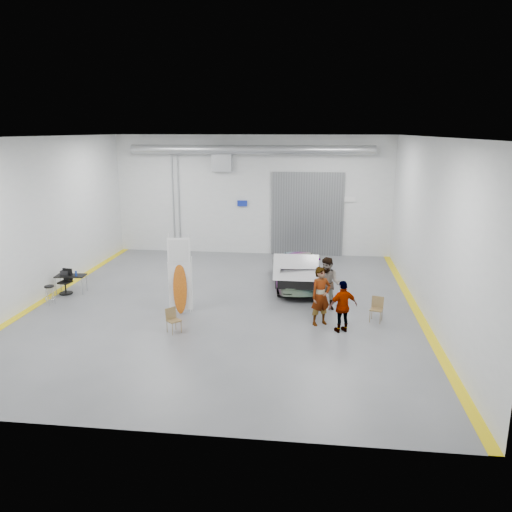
# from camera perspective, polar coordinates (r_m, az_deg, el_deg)

# --- Properties ---
(ground) EXTENTS (16.00, 16.00, 0.00)m
(ground) POSITION_cam_1_polar(r_m,az_deg,el_deg) (18.38, -3.56, -5.59)
(ground) COLOR #55575C
(ground) RESTS_ON ground
(room_shell) EXTENTS (14.02, 16.18, 6.01)m
(room_shell) POSITION_cam_1_polar(r_m,az_deg,el_deg) (19.56, -1.88, 7.92)
(room_shell) COLOR silver
(room_shell) RESTS_ON ground
(sedan_car) EXTENTS (2.54, 5.06, 1.41)m
(sedan_car) POSITION_cam_1_polar(r_m,az_deg,el_deg) (20.52, 4.82, -1.43)
(sedan_car) COLOR silver
(sedan_car) RESTS_ON ground
(person_a) EXTENTS (0.85, 0.78, 1.95)m
(person_a) POSITION_cam_1_polar(r_m,az_deg,el_deg) (16.38, 7.41, -4.57)
(person_a) COLOR #855948
(person_a) RESTS_ON ground
(person_b) EXTENTS (1.12, 0.99, 1.89)m
(person_b) POSITION_cam_1_polar(r_m,az_deg,el_deg) (17.83, 8.21, -3.14)
(person_b) COLOR teal
(person_b) RESTS_ON ground
(person_c) EXTENTS (1.06, 0.78, 1.69)m
(person_c) POSITION_cam_1_polar(r_m,az_deg,el_deg) (15.94, 9.91, -5.71)
(person_c) COLOR #A46F36
(person_c) RESTS_ON ground
(surfboard_display) EXTENTS (0.80, 0.31, 2.84)m
(surfboard_display) POSITION_cam_1_polar(r_m,az_deg,el_deg) (17.42, -8.82, -2.88)
(surfboard_display) COLOR white
(surfboard_display) RESTS_ON ground
(folding_chair_near) EXTENTS (0.52, 0.59, 0.79)m
(folding_chair_near) POSITION_cam_1_polar(r_m,az_deg,el_deg) (16.07, -9.34, -7.81)
(folding_chair_near) COLOR brown
(folding_chair_near) RESTS_ON ground
(folding_chair_far) EXTENTS (0.49, 0.52, 0.83)m
(folding_chair_far) POSITION_cam_1_polar(r_m,az_deg,el_deg) (17.20, 13.55, -6.47)
(folding_chair_far) COLOR brown
(folding_chair_far) RESTS_ON ground
(shop_stool) EXTENTS (0.36, 0.36, 0.71)m
(shop_stool) POSITION_cam_1_polar(r_m,az_deg,el_deg) (19.78, -22.48, -4.15)
(shop_stool) COLOR black
(shop_stool) RESTS_ON ground
(work_table) EXTENTS (1.18, 0.67, 0.92)m
(work_table) POSITION_cam_1_polar(r_m,az_deg,el_deg) (20.80, -20.58, -2.07)
(work_table) COLOR #95989D
(work_table) RESTS_ON ground
(office_chair) EXTENTS (0.51, 0.52, 0.96)m
(office_chair) POSITION_cam_1_polar(r_m,az_deg,el_deg) (20.83, -20.90, -2.91)
(office_chair) COLOR black
(office_chair) RESTS_ON ground
(trunk_lid) EXTENTS (1.64, 1.00, 0.04)m
(trunk_lid) POSITION_cam_1_polar(r_m,az_deg,el_deg) (18.22, 4.62, -1.07)
(trunk_lid) COLOR silver
(trunk_lid) RESTS_ON sedan_car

